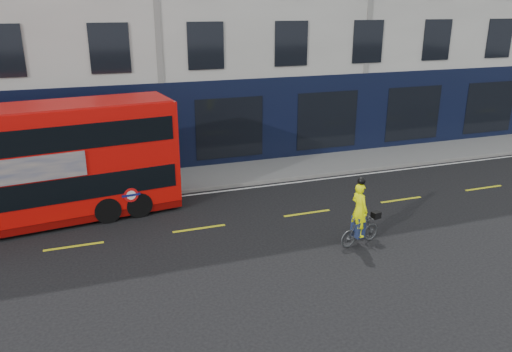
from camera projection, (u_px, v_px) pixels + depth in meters
name	position (u px, v px, depth m)	size (l,w,h in m)	color
ground	(210.00, 248.00, 15.49)	(120.00, 120.00, 0.00)	black
pavement	(172.00, 181.00, 21.27)	(60.00, 3.00, 0.12)	slate
kerb	(179.00, 192.00, 19.93)	(60.00, 0.12, 0.13)	slate
road_edge_line	(181.00, 196.00, 19.68)	(58.00, 0.10, 0.01)	silver
lane_dashes	(199.00, 228.00, 16.83)	(58.00, 0.12, 0.01)	yellow
bus	(25.00, 166.00, 16.56)	(10.28, 3.50, 4.06)	red
cyclist	(360.00, 222.00, 15.47)	(1.59, 0.76, 2.25)	#414446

